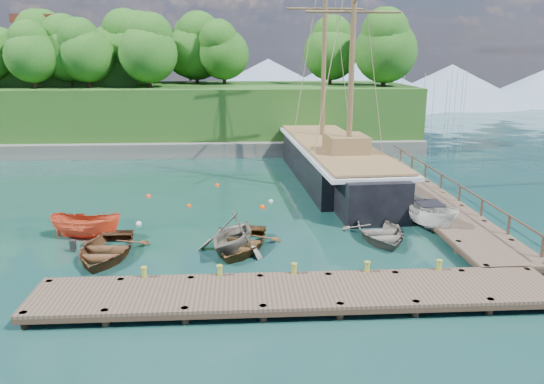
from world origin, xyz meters
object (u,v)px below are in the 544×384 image
(rowboat_3, at_px, (380,239))
(schooner, at_px, (333,164))
(rowboat_2, at_px, (240,250))
(cabin_boat_white, at_px, (427,228))
(rowboat_0, at_px, (106,257))
(rowboat_1, at_px, (232,252))
(motorboat_orange, at_px, (87,238))

(rowboat_3, distance_m, schooner, 12.95)
(rowboat_2, distance_m, rowboat_3, 7.26)
(rowboat_2, xyz_separation_m, cabin_boat_white, (10.18, 2.56, 0.00))
(rowboat_0, distance_m, rowboat_1, 5.92)
(motorboat_orange, bearing_deg, rowboat_1, -96.00)
(rowboat_0, height_order, rowboat_3, rowboat_0)
(rowboat_3, distance_m, motorboat_orange, 15.11)
(rowboat_0, bearing_deg, rowboat_3, 10.52)
(rowboat_0, xyz_separation_m, rowboat_3, (13.47, 1.68, 0.00))
(rowboat_1, height_order, motorboat_orange, rowboat_1)
(rowboat_0, bearing_deg, cabin_boat_white, 14.23)
(rowboat_3, bearing_deg, cabin_boat_white, 23.82)
(rowboat_0, relative_size, motorboat_orange, 1.27)
(rowboat_2, relative_size, cabin_boat_white, 1.02)
(rowboat_1, height_order, rowboat_2, rowboat_1)
(rowboat_2, height_order, motorboat_orange, motorboat_orange)
(cabin_boat_white, xyz_separation_m, schooner, (-3.20, 11.42, 1.18))
(rowboat_3, bearing_deg, motorboat_orange, 173.65)
(rowboat_3, relative_size, motorboat_orange, 1.20)
(motorboat_orange, relative_size, schooner, 0.13)
(rowboat_1, xyz_separation_m, schooner, (7.36, 14.24, 1.18))
(rowboat_2, bearing_deg, motorboat_orange, -177.65)
(rowboat_1, height_order, cabin_boat_white, rowboat_1)
(schooner, bearing_deg, rowboat_1, -120.71)
(rowboat_0, relative_size, schooner, 0.17)
(rowboat_1, relative_size, cabin_boat_white, 0.84)
(rowboat_1, relative_size, motorboat_orange, 1.01)
(schooner, bearing_deg, cabin_boat_white, -77.75)
(rowboat_3, distance_m, cabin_boat_white, 3.34)
(rowboat_3, height_order, cabin_boat_white, cabin_boat_white)
(cabin_boat_white, bearing_deg, rowboat_1, -179.33)
(rowboat_2, relative_size, rowboat_3, 1.01)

